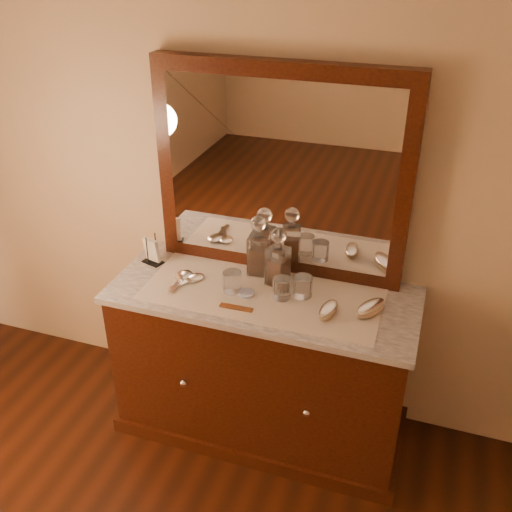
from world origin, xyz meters
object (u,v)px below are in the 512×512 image
at_px(comb, 236,308).
at_px(brush_far, 371,308).
at_px(brush_near, 328,310).
at_px(hand_mirror_inner, 192,279).
at_px(dresser_cabinet, 262,365).
at_px(napkin_rack, 152,252).
at_px(decanter_right, 278,263).
at_px(pin_dish, 246,293).
at_px(mirror_frame, 280,173).
at_px(decanter_left, 258,251).
at_px(hand_mirror_outer, 182,277).

xyz_separation_m(comb, brush_far, (0.57, 0.16, 0.02)).
distance_m(brush_near, hand_mirror_inner, 0.68).
xyz_separation_m(dresser_cabinet, comb, (-0.07, -0.17, 0.45)).
bearing_deg(napkin_rack, decanter_right, 0.71).
xyz_separation_m(comb, brush_near, (0.40, 0.09, 0.02)).
bearing_deg(napkin_rack, hand_mirror_inner, -20.83).
xyz_separation_m(brush_near, hand_mirror_inner, (-0.68, 0.06, -0.01)).
xyz_separation_m(dresser_cabinet, pin_dish, (-0.07, -0.04, 0.45)).
relative_size(dresser_cabinet, mirror_frame, 1.17).
relative_size(napkin_rack, hand_mirror_inner, 0.77).
height_order(napkin_rack, decanter_left, decanter_left).
bearing_deg(pin_dish, decanter_right, 51.13).
xyz_separation_m(mirror_frame, brush_far, (0.50, -0.25, -0.47)).
relative_size(comb, hand_mirror_inner, 0.76).
distance_m(pin_dish, decanter_right, 0.20).
height_order(brush_near, brush_far, brush_far).
height_order(napkin_rack, hand_mirror_outer, napkin_rack).
xyz_separation_m(napkin_rack, hand_mirror_inner, (0.26, -0.10, -0.05)).
height_order(pin_dish, decanter_right, decanter_right).
height_order(dresser_cabinet, decanter_right, decanter_right).
bearing_deg(decanter_left, decanter_right, -29.18).
distance_m(dresser_cabinet, mirror_frame, 0.97).
relative_size(pin_dish, brush_near, 0.48).
xyz_separation_m(pin_dish, decanter_right, (0.11, 0.14, 0.11)).
bearing_deg(hand_mirror_inner, decanter_right, 15.20).
bearing_deg(decanter_right, comb, -114.01).
relative_size(decanter_left, brush_near, 1.93).
bearing_deg(hand_mirror_outer, hand_mirror_inner, 2.21).
bearing_deg(pin_dish, brush_near, -4.66).
xyz_separation_m(decanter_right, brush_far, (0.46, -0.10, -0.09)).
distance_m(dresser_cabinet, hand_mirror_outer, 0.61).
xyz_separation_m(pin_dish, comb, (-0.00, -0.12, -0.00)).
bearing_deg(hand_mirror_outer, pin_dish, -4.46).
xyz_separation_m(decanter_left, decanter_right, (0.12, -0.07, -0.00)).
xyz_separation_m(mirror_frame, hand_mirror_inner, (-0.35, -0.26, -0.49)).
bearing_deg(decanter_right, hand_mirror_inner, -164.80).
distance_m(dresser_cabinet, brush_far, 0.68).
relative_size(dresser_cabinet, hand_mirror_inner, 6.99).
bearing_deg(decanter_left, hand_mirror_outer, -151.67).
distance_m(mirror_frame, decanter_left, 0.40).
height_order(napkin_rack, hand_mirror_inner, napkin_rack).
bearing_deg(pin_dish, brush_far, 3.88).
bearing_deg(brush_near, comb, -167.39).
xyz_separation_m(brush_near, hand_mirror_outer, (-0.73, 0.06, -0.01)).
distance_m(brush_far, hand_mirror_outer, 0.90).
distance_m(decanter_left, brush_near, 0.48).
bearing_deg(comb, decanter_left, 89.72).
height_order(hand_mirror_outer, hand_mirror_inner, hand_mirror_outer).
relative_size(comb, brush_far, 0.82).
xyz_separation_m(decanter_right, hand_mirror_outer, (-0.45, -0.11, -0.10)).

